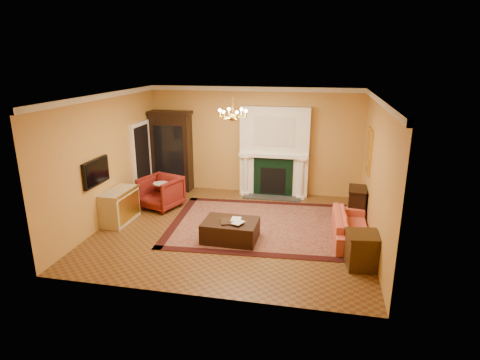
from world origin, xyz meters
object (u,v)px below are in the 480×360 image
(end_table, at_px, (362,251))
(coral_sofa, at_px, (352,223))
(leather_ottoman, at_px, (230,230))
(wingback_armchair, at_px, (161,191))
(console_table, at_px, (357,204))
(pedestal_table, at_px, (161,193))
(commode, at_px, (120,206))
(china_cabinet, at_px, (172,153))

(end_table, bearing_deg, coral_sofa, 95.55)
(leather_ottoman, bearing_deg, end_table, -11.93)
(end_table, height_order, leather_ottoman, end_table)
(wingback_armchair, xyz_separation_m, console_table, (4.90, 0.23, -0.08))
(pedestal_table, bearing_deg, leather_ottoman, -34.98)
(pedestal_table, xyz_separation_m, leather_ottoman, (2.18, -1.52, -0.17))
(end_table, bearing_deg, leather_ottoman, 166.75)
(commode, relative_size, end_table, 1.64)
(china_cabinet, xyz_separation_m, end_table, (5.09, -3.70, -0.78))
(wingback_armchair, distance_m, leather_ottoman, 2.69)
(wingback_armchair, distance_m, commode, 1.23)
(china_cabinet, distance_m, coral_sofa, 5.60)
(commode, height_order, leather_ottoman, commode)
(console_table, bearing_deg, commode, -162.10)
(coral_sofa, bearing_deg, commode, 89.89)
(console_table, distance_m, leather_ottoman, 3.24)
(console_table, bearing_deg, wingback_armchair, -172.62)
(wingback_armchair, xyz_separation_m, end_table, (4.84, -2.16, -0.14))
(coral_sofa, height_order, console_table, console_table)
(commode, bearing_deg, end_table, -9.53)
(wingback_armchair, bearing_deg, leather_ottoman, -15.52)
(china_cabinet, xyz_separation_m, pedestal_table, (0.26, -1.55, -0.71))
(china_cabinet, height_order, end_table, china_cabinet)
(commode, distance_m, coral_sofa, 5.33)
(wingback_armchair, bearing_deg, coral_sofa, 8.28)
(coral_sofa, bearing_deg, pedestal_table, 77.41)
(end_table, bearing_deg, china_cabinet, 143.94)
(china_cabinet, distance_m, end_table, 6.34)
(china_cabinet, bearing_deg, pedestal_table, -81.74)
(pedestal_table, distance_m, end_table, 5.29)
(wingback_armchair, distance_m, console_table, 4.91)
(leather_ottoman, bearing_deg, coral_sofa, 14.62)
(china_cabinet, relative_size, leather_ottoman, 1.94)
(pedestal_table, relative_size, coral_sofa, 0.36)
(wingback_armchair, bearing_deg, pedestal_table, -17.44)
(china_cabinet, relative_size, wingback_armchair, 2.40)
(pedestal_table, height_order, coral_sofa, coral_sofa)
(pedestal_table, relative_size, end_table, 1.06)
(pedestal_table, bearing_deg, coral_sofa, -11.11)
(commode, bearing_deg, china_cabinet, 83.93)
(coral_sofa, relative_size, console_table, 2.52)
(coral_sofa, distance_m, leather_ottoman, 2.61)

